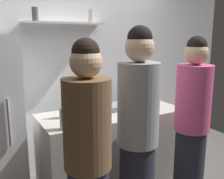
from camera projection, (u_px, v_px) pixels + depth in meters
name	position (u px, v px, depth m)	size (l,w,h in m)	color
back_wall_assembly	(80.00, 69.00, 3.33)	(4.80, 0.32, 2.60)	white
counter	(112.00, 150.00, 2.91)	(1.57, 0.68, 0.91)	#B7B2A8
baking_pan	(116.00, 106.00, 2.93)	(0.34, 0.24, 0.05)	gray
utensil_holder	(154.00, 102.00, 2.99)	(0.10, 0.10, 0.22)	#B2B2B7
wine_bottle_dark_glass	(136.00, 102.00, 2.82)	(0.07, 0.07, 0.29)	black
wine_bottle_amber_glass	(84.00, 99.00, 2.93)	(0.07, 0.07, 0.30)	#472814
wine_bottle_green_glass	(69.00, 107.00, 2.61)	(0.08, 0.08, 0.29)	#19471E
water_bottle_plastic	(65.00, 118.00, 2.27)	(0.09, 0.09, 0.24)	silver
person_grey_hoodie	(138.00, 137.00, 2.12)	(0.34, 0.34, 1.80)	#262633
person_pink_top	(192.00, 125.00, 2.52)	(0.34, 0.34, 1.72)	#262633
person_brown_jacket	(88.00, 161.00, 1.82)	(0.34, 0.34, 1.71)	#262633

